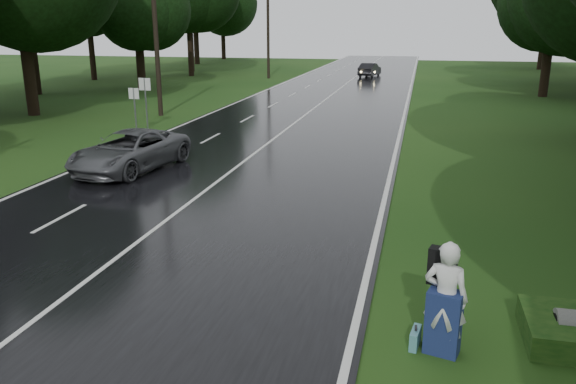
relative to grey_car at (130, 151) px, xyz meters
name	(u,v)px	position (x,y,z in m)	size (l,w,h in m)	color
ground	(122,256)	(3.74, -7.53, -0.76)	(160.00, 160.00, 0.00)	#214213
road	(298,121)	(3.74, 12.47, -0.74)	(12.00, 140.00, 0.04)	black
lane_center	(298,121)	(3.74, 12.47, -0.72)	(0.12, 140.00, 0.01)	silver
grey_car	(130,151)	(0.00, 0.00, 0.00)	(2.40, 5.21, 1.45)	#515357
far_car	(370,70)	(5.09, 41.97, -0.04)	(1.45, 4.17, 1.37)	black
hitchhiker	(445,302)	(11.03, -10.07, 0.16)	(0.82, 0.78, 1.99)	silver
suitcase	(415,338)	(10.60, -10.01, -0.60)	(0.13, 0.46, 0.32)	teal
utility_pole_mid	(161,116)	(-4.76, 12.69, -0.76)	(1.80, 0.28, 10.89)	black
utility_pole_far	(269,78)	(-4.76, 37.90, -0.76)	(1.80, 0.28, 10.48)	black
road_sign_a	(137,133)	(-3.46, 7.11, -0.76)	(0.54, 0.10, 2.26)	white
road_sign_b	(148,129)	(-3.46, 8.34, -0.76)	(0.63, 0.10, 2.64)	white
tree_left_d	(34,115)	(-12.33, 11.13, -0.76)	(9.46, 9.46, 14.78)	black
tree_left_e	(142,89)	(-12.61, 25.76, -0.76)	(7.51, 7.51, 11.73)	black
tree_left_f	(192,76)	(-13.52, 38.83, -0.76)	(10.43, 10.43, 16.30)	black
tree_right_e	(542,97)	(19.47, 27.89, -0.76)	(7.88, 7.88, 12.31)	black
tree_right_f	(545,84)	(21.55, 38.33, -0.76)	(10.75, 10.75, 16.80)	black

